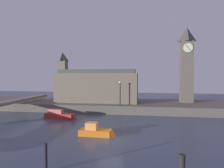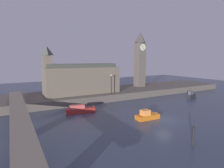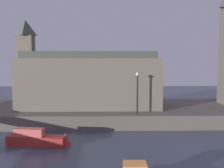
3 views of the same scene
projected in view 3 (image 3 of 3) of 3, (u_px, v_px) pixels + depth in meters
far_embankment at (139, 112)px, 33.72m from camera, size 70.00×12.00×1.50m
parliament_hall at (86, 80)px, 32.30m from camera, size 16.27×5.14×10.10m
streetlamp at (137, 88)px, 28.57m from camera, size 0.36×0.36×4.30m
boat_dinghy_red at (41, 139)px, 23.08m from camera, size 5.53×1.91×1.61m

